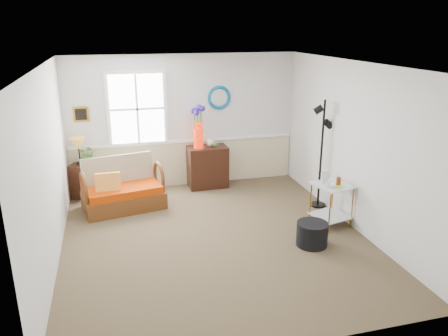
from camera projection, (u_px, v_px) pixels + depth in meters
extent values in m
cube|color=brown|center=(215.00, 238.00, 6.68)|extent=(4.50, 5.00, 0.01)
cube|color=white|center=(214.00, 65.00, 5.87)|extent=(4.50, 5.00, 0.01)
cube|color=silver|center=(184.00, 122.00, 8.57)|extent=(4.50, 0.01, 2.60)
cube|color=silver|center=(279.00, 233.00, 3.98)|extent=(4.50, 0.01, 2.60)
cube|color=silver|center=(48.00, 170.00, 5.73)|extent=(0.01, 5.00, 2.60)
cube|color=silver|center=(354.00, 146.00, 6.82)|extent=(0.01, 5.00, 2.60)
cube|color=beige|center=(186.00, 163.00, 8.82)|extent=(4.46, 0.02, 0.90)
cube|color=white|center=(185.00, 141.00, 8.66)|extent=(4.46, 0.04, 0.06)
cube|color=#AF8921|center=(81.00, 114.00, 8.01)|extent=(0.28, 0.03, 0.28)
torus|color=#0072AD|center=(219.00, 97.00, 8.58)|extent=(0.47, 0.07, 0.47)
imported|color=#40792F|center=(88.00, 156.00, 8.07)|extent=(0.49, 0.50, 0.29)
cylinder|color=black|center=(312.00, 234.00, 6.43)|extent=(0.48, 0.48, 0.35)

